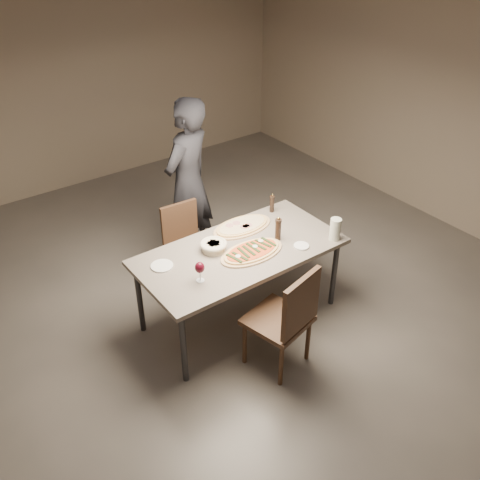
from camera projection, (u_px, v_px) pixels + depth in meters
room at (240, 182)px, 4.26m from camera, size 7.00×7.00×7.00m
dining_table at (240, 255)px, 4.65m from camera, size 1.80×0.90×0.75m
zucchini_pizza at (252, 252)px, 4.56m from camera, size 0.61×0.33×0.05m
ham_pizza at (242, 226)px, 4.91m from camera, size 0.60×0.33×0.04m
bread_basket at (214, 246)px, 4.58m from camera, size 0.23×0.23×0.08m
oil_dish at (301, 246)px, 4.65m from camera, size 0.13×0.13×0.02m
pepper_mill_left at (278, 229)px, 4.69m from camera, size 0.06×0.06×0.23m
pepper_mill_right at (272, 204)px, 5.12m from camera, size 0.05×0.05×0.19m
carafe at (335, 229)px, 4.70m from camera, size 0.10×0.10×0.20m
wine_glass at (200, 268)px, 4.18m from camera, size 0.08×0.08×0.18m
side_plate at (162, 266)px, 4.40m from camera, size 0.19×0.19×0.01m
chair_near at (287, 316)px, 4.20m from camera, size 0.55×0.55×0.97m
chair_far at (185, 241)px, 5.23m from camera, size 0.42×0.42×0.84m
diner at (188, 183)px, 5.38m from camera, size 0.76×0.65×1.77m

